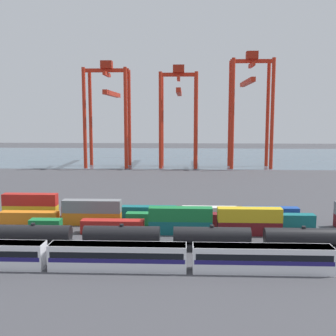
# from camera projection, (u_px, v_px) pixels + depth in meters

# --- Properties ---
(ground_plane) EXTENTS (420.00, 420.00, 0.00)m
(ground_plane) POSITION_uv_depth(u_px,v_px,m) (180.00, 191.00, 124.09)
(ground_plane) COLOR #424247
(harbour_water) EXTENTS (400.00, 110.00, 0.01)m
(harbour_water) POSITION_uv_depth(u_px,v_px,m) (182.00, 156.00, 227.90)
(harbour_water) COLOR #475B6B
(harbour_water) RESTS_ON ground_plane
(passenger_train) EXTENTS (62.33, 3.14, 3.90)m
(passenger_train) POSITION_uv_depth(u_px,v_px,m) (118.00, 256.00, 61.07)
(passenger_train) COLOR silver
(passenger_train) RESTS_ON ground_plane
(freight_tank_row) EXTENTS (74.11, 2.81, 4.27)m
(freight_tank_row) POSITION_uv_depth(u_px,v_px,m) (212.00, 238.00, 70.15)
(freight_tank_row) COLOR #232326
(freight_tank_row) RESTS_ON ground_plane
(shipping_container_0) EXTENTS (6.04, 2.44, 2.60)m
(shipping_container_0) POSITION_uv_depth(u_px,v_px,m) (46.00, 226.00, 80.64)
(shipping_container_0) COLOR #197538
(shipping_container_0) RESTS_ON ground_plane
(shipping_container_1) EXTENTS (12.10, 2.44, 2.60)m
(shipping_container_1) POSITION_uv_depth(u_px,v_px,m) (113.00, 226.00, 80.09)
(shipping_container_1) COLOR #AD211C
(shipping_container_1) RESTS_ON ground_plane
(shipping_container_2) EXTENTS (12.10, 2.44, 2.60)m
(shipping_container_2) POSITION_uv_depth(u_px,v_px,m) (180.00, 227.00, 79.55)
(shipping_container_2) COLOR #146066
(shipping_container_2) RESTS_ON ground_plane
(shipping_container_3) EXTENTS (12.10, 2.44, 2.60)m
(shipping_container_3) POSITION_uv_depth(u_px,v_px,m) (181.00, 214.00, 79.22)
(shipping_container_3) COLOR #197538
(shipping_container_3) RESTS_ON shipping_container_2
(shipping_container_4) EXTENTS (12.10, 2.44, 2.60)m
(shipping_container_4) POSITION_uv_depth(u_px,v_px,m) (249.00, 228.00, 79.01)
(shipping_container_4) COLOR maroon
(shipping_container_4) RESTS_ON ground_plane
(shipping_container_5) EXTENTS (12.10, 2.44, 2.60)m
(shipping_container_5) POSITION_uv_depth(u_px,v_px,m) (250.00, 215.00, 78.67)
(shipping_container_5) COLOR gold
(shipping_container_5) RESTS_ON shipping_container_4
(shipping_container_6) EXTENTS (12.10, 2.44, 2.60)m
(shipping_container_6) POSITION_uv_depth(u_px,v_px,m) (30.00, 218.00, 86.96)
(shipping_container_6) COLOR orange
(shipping_container_6) RESTS_ON ground_plane
(shipping_container_7) EXTENTS (12.10, 2.44, 2.60)m
(shipping_container_7) POSITION_uv_depth(u_px,v_px,m) (92.00, 218.00, 86.42)
(shipping_container_7) COLOR orange
(shipping_container_7) RESTS_ON ground_plane
(shipping_container_8) EXTENTS (12.10, 2.44, 2.60)m
(shipping_container_8) POSITION_uv_depth(u_px,v_px,m) (92.00, 206.00, 86.08)
(shipping_container_8) COLOR slate
(shipping_container_8) RESTS_ON shipping_container_7
(shipping_container_9) EXTENTS (12.10, 2.44, 2.60)m
(shipping_container_9) POSITION_uv_depth(u_px,v_px,m) (155.00, 219.00, 85.87)
(shipping_container_9) COLOR #197538
(shipping_container_9) RESTS_ON ground_plane
(shipping_container_10) EXTENTS (6.04, 2.44, 2.60)m
(shipping_container_10) POSITION_uv_depth(u_px,v_px,m) (220.00, 220.00, 85.32)
(shipping_container_10) COLOR maroon
(shipping_container_10) RESTS_ON ground_plane
(shipping_container_11) EXTENTS (12.10, 2.44, 2.60)m
(shipping_container_11) POSITION_uv_depth(u_px,v_px,m) (284.00, 220.00, 84.77)
(shipping_container_11) COLOR #146066
(shipping_container_11) RESTS_ON ground_plane
(shipping_container_16) EXTENTS (12.10, 2.44, 2.60)m
(shipping_container_16) POSITION_uv_depth(u_px,v_px,m) (31.00, 211.00, 93.15)
(shipping_container_16) COLOR gold
(shipping_container_16) RESTS_ON ground_plane
(shipping_container_17) EXTENTS (12.10, 2.44, 2.60)m
(shipping_container_17) POSITION_uv_depth(u_px,v_px,m) (30.00, 199.00, 92.82)
(shipping_container_17) COLOR #AD211C
(shipping_container_17) RESTS_ON shipping_container_16
(shipping_container_18) EXTENTS (12.10, 2.44, 2.60)m
(shipping_container_18) POSITION_uv_depth(u_px,v_px,m) (90.00, 211.00, 92.60)
(shipping_container_18) COLOR #AD211C
(shipping_container_18) RESTS_ON ground_plane
(shipping_container_19) EXTENTS (12.10, 2.44, 2.60)m
(shipping_container_19) POSITION_uv_depth(u_px,v_px,m) (149.00, 212.00, 92.04)
(shipping_container_19) COLOR #146066
(shipping_container_19) RESTS_ON ground_plane
(shipping_container_20) EXTENTS (12.10, 2.44, 2.60)m
(shipping_container_20) POSITION_uv_depth(u_px,v_px,m) (209.00, 213.00, 91.49)
(shipping_container_20) COLOR silver
(shipping_container_20) RESTS_ON ground_plane
(shipping_container_21) EXTENTS (12.10, 2.44, 2.60)m
(shipping_container_21) POSITION_uv_depth(u_px,v_px,m) (271.00, 213.00, 90.94)
(shipping_container_21) COLOR #1C4299
(shipping_container_21) RESTS_ON ground_plane
(gantry_crane_west) EXTENTS (19.13, 37.37, 45.57)m
(gantry_crane_west) POSITION_uv_depth(u_px,v_px,m) (108.00, 103.00, 182.64)
(gantry_crane_west) COLOR red
(gantry_crane_west) RESTS_ON ground_plane
(gantry_crane_central) EXTENTS (16.54, 37.29, 43.68)m
(gantry_crane_central) POSITION_uv_depth(u_px,v_px,m) (179.00, 105.00, 181.64)
(gantry_crane_central) COLOR red
(gantry_crane_central) RESTS_ON ground_plane
(gantry_crane_east) EXTENTS (18.07, 35.40, 49.12)m
(gantry_crane_east) POSITION_uv_depth(u_px,v_px,m) (250.00, 98.00, 179.45)
(gantry_crane_east) COLOR red
(gantry_crane_east) RESTS_ON ground_plane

